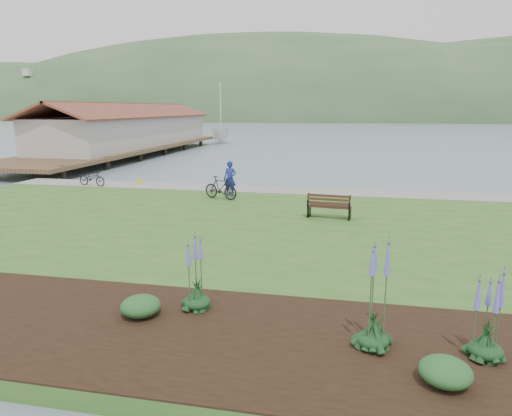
{
  "coord_description": "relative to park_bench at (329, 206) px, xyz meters",
  "views": [
    {
      "loc": [
        2.85,
        -17.85,
        4.88
      ],
      "look_at": [
        -0.43,
        -1.89,
        1.3
      ],
      "focal_mm": 32.0,
      "sensor_mm": 36.0,
      "label": 1
    }
  ],
  "objects": [
    {
      "name": "garden_bed",
      "position": [
        0.9,
        -10.56,
        -0.52
      ],
      "size": [
        24.0,
        4.4,
        0.04
      ],
      "primitive_type": "cube",
      "color": "black",
      "rests_on": "lawn"
    },
    {
      "name": "echium_1",
      "position": [
        3.3,
        -10.42,
        0.22
      ],
      "size": [
        0.62,
        0.62,
        1.82
      ],
      "color": "#133518",
      "rests_on": "garden_bed"
    },
    {
      "name": "ground",
      "position": [
        -2.1,
        -0.76,
        -0.94
      ],
      "size": [
        600.0,
        600.0,
        0.0
      ],
      "primitive_type": "plane",
      "color": "slate",
      "rests_on": "ground"
    },
    {
      "name": "pannier",
      "position": [
        -11.59,
        6.44,
        -0.38
      ],
      "size": [
        0.29,
        0.35,
        0.31
      ],
      "primitive_type": "cube",
      "rotation": [
        0.0,
        0.0,
        -0.43
      ],
      "color": "yellow",
      "rests_on": "lawn"
    },
    {
      "name": "shrub_1",
      "position": [
        2.44,
        -11.41,
        -0.28
      ],
      "size": [
        0.86,
        0.86,
        0.43
      ],
      "primitive_type": "ellipsoid",
      "color": "#1E4C21",
      "rests_on": "garden_bed"
    },
    {
      "name": "far_hillside",
      "position": [
        17.9,
        169.24,
        -0.94
      ],
      "size": [
        580.0,
        80.0,
        38.0
      ],
      "primitive_type": null,
      "color": "#365832",
      "rests_on": "ground"
    },
    {
      "name": "echium_4",
      "position": [
        -2.49,
        -9.49,
        0.28
      ],
      "size": [
        0.62,
        0.62,
        2.06
      ],
      "color": "#133518",
      "rests_on": "garden_bed"
    },
    {
      "name": "echium_0",
      "position": [
        1.32,
        -10.45,
        0.42
      ],
      "size": [
        0.62,
        0.62,
        2.39
      ],
      "color": "#133518",
      "rests_on": "garden_bed"
    },
    {
      "name": "sailboat",
      "position": [
        -17.25,
        44.29,
        -0.94
      ],
      "size": [
        11.84,
        11.99,
        26.8
      ],
      "primitive_type": "imported",
      "rotation": [
        0.0,
        0.0,
        0.18
      ],
      "color": "silver",
      "rests_on": "ground"
    },
    {
      "name": "lawn",
      "position": [
        -2.1,
        -2.76,
        -0.74
      ],
      "size": [
        34.0,
        20.0,
        0.4
      ],
      "primitive_type": "cube",
      "color": "#315E21",
      "rests_on": "ground"
    },
    {
      "name": "shrub_0",
      "position": [
        -3.58,
        -10.07,
        -0.28
      ],
      "size": [
        0.87,
        0.87,
        0.44
      ],
      "primitive_type": "ellipsoid",
      "color": "#1E4C21",
      "rests_on": "garden_bed"
    },
    {
      "name": "park_bench",
      "position": [
        0.0,
        0.0,
        0.0
      ],
      "size": [
        1.82,
        0.9,
        1.09
      ],
      "rotation": [
        0.0,
        0.0,
        -0.11
      ],
      "color": "black",
      "rests_on": "lawn"
    },
    {
      "name": "shoreline_path",
      "position": [
        -2.1,
        6.14,
        -0.53
      ],
      "size": [
        34.0,
        2.2,
        0.03
      ],
      "primitive_type": "cube",
      "color": "gray",
      "rests_on": "lawn"
    },
    {
      "name": "pier_pavilion",
      "position": [
        -22.1,
        26.76,
        1.7
      ],
      "size": [
        8.0,
        36.0,
        5.4
      ],
      "color": "#4C3826",
      "rests_on": "ground"
    },
    {
      "name": "bicycle_b",
      "position": [
        -5.53,
        3.1,
        0.03
      ],
      "size": [
        1.15,
        1.98,
        1.14
      ],
      "primitive_type": "imported",
      "rotation": [
        0.0,
        0.0,
        1.23
      ],
      "color": "black",
      "rests_on": "lawn"
    },
    {
      "name": "bicycle_a",
      "position": [
        -14.01,
        5.36,
        -0.07
      ],
      "size": [
        0.91,
        1.87,
        0.94
      ],
      "primitive_type": "imported",
      "rotation": [
        0.0,
        0.0,
        1.41
      ],
      "color": "black",
      "rests_on": "lawn"
    },
    {
      "name": "person",
      "position": [
        -5.25,
        3.89,
        0.53
      ],
      "size": [
        0.82,
        0.6,
        2.15
      ],
      "primitive_type": "imported",
      "rotation": [
        0.0,
        0.0,
        -0.09
      ],
      "color": "navy",
      "rests_on": "lawn"
    }
  ]
}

